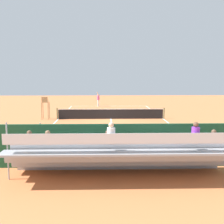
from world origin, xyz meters
name	(u,v)px	position (x,y,z in m)	size (l,w,h in m)	color
ground_plane	(111,119)	(0.00, 0.00, 0.00)	(60.00, 60.00, 0.00)	#D17542
court_line_markings	(111,119)	(0.00, -0.04, 0.00)	(10.10, 22.20, 0.01)	white
tennis_net	(111,114)	(0.00, 0.00, 0.50)	(10.30, 0.10, 1.07)	black
backdrop_wall	(118,145)	(0.00, 14.00, 1.00)	(18.00, 0.16, 2.00)	#1E4C2D
bleacher_stand	(119,155)	(0.03, 15.37, 0.95)	(9.06, 2.40, 2.48)	#9EA0A5
umpire_chair	(45,105)	(6.20, 0.04, 1.31)	(0.67, 0.67, 2.14)	#A88456
courtside_bench	(157,150)	(-1.94, 13.27, 0.56)	(1.80, 0.40, 0.93)	#234C2D
equipment_bag	(122,159)	(-0.25, 13.40, 0.18)	(0.90, 0.36, 0.36)	#B22D2D
tennis_player	(98,99)	(1.44, -10.73, 1.02)	(0.44, 0.56, 1.93)	white
tennis_racket	(91,106)	(2.41, -10.82, 0.01)	(0.31, 0.57, 0.03)	black
tennis_ball_near	(80,107)	(3.77, -10.01, 0.03)	(0.07, 0.07, 0.07)	#CCDB33
tennis_ball_far	(96,107)	(1.74, -9.87, 0.03)	(0.07, 0.07, 0.07)	#CCDB33
line_judge	(38,142)	(3.78, 13.31, 1.02)	(0.38, 0.54, 1.93)	#232328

